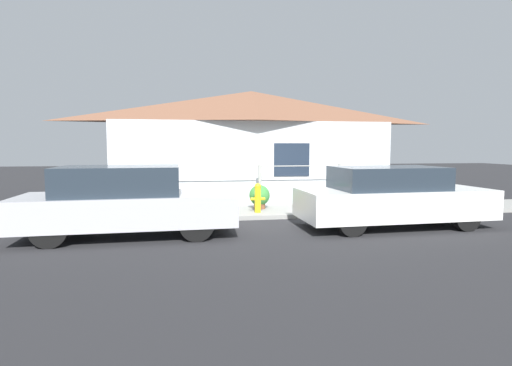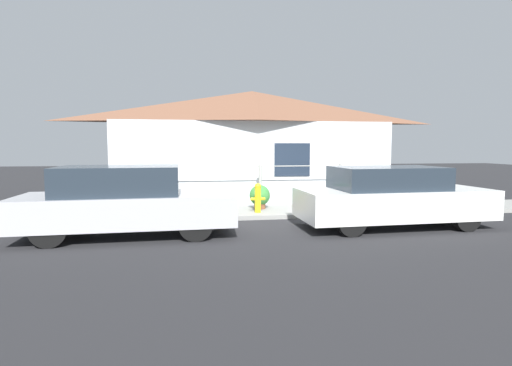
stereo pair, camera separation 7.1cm
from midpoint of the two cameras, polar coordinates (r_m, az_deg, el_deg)
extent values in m
plane|color=#262628|center=(10.02, 2.31, -5.26)|extent=(60.00, 60.00, 0.00)
cube|color=gray|center=(10.86, 1.42, -4.15)|extent=(24.00, 1.75, 0.11)
cube|color=silver|center=(12.02, 0.31, 2.71)|extent=(8.56, 0.12, 2.59)
cube|color=#1E2838|center=(12.16, 5.36, 3.33)|extent=(1.10, 0.04, 1.00)
pyramid|color=brown|center=(13.10, -0.42, 10.80)|extent=(8.96, 2.20, 1.01)
cylinder|color=#999993|center=(11.33, -11.27, -0.52)|extent=(0.10, 0.10, 1.20)
cylinder|color=#999993|center=(11.48, 0.78, -0.34)|extent=(0.10, 0.10, 1.20)
cylinder|color=#999993|center=(12.11, 12.05, -0.17)|extent=(0.10, 0.10, 1.20)
cylinder|color=#999993|center=(11.44, 0.79, 2.40)|extent=(4.80, 0.03, 0.03)
cube|color=#B7B7BC|center=(8.52, -17.49, -3.58)|extent=(4.30, 1.80, 0.61)
cube|color=#232D38|center=(8.48, -18.74, 0.36)|extent=(2.39, 1.54, 0.57)
cylinder|color=black|center=(9.20, -8.74, -4.16)|extent=(0.67, 0.22, 0.66)
cylinder|color=black|center=(7.81, -8.36, -5.84)|extent=(0.67, 0.22, 0.66)
cylinder|color=black|center=(9.48, -24.91, -4.31)|extent=(0.67, 0.22, 0.66)
cylinder|color=black|center=(8.14, -27.33, -5.92)|extent=(0.67, 0.22, 0.66)
cube|color=white|center=(9.54, 19.26, -2.75)|extent=(4.33, 1.78, 0.65)
cube|color=#232D38|center=(9.40, 18.46, 0.68)|extent=(2.40, 1.52, 0.50)
cylinder|color=black|center=(10.86, 23.44, -3.27)|extent=(0.61, 0.22, 0.60)
cylinder|color=black|center=(9.76, 28.05, -4.37)|extent=(0.61, 0.22, 0.60)
cylinder|color=black|center=(9.62, 10.26, -3.96)|extent=(0.61, 0.22, 0.60)
cylinder|color=black|center=(8.36, 13.72, -5.42)|extent=(0.61, 0.22, 0.60)
cylinder|color=yellow|center=(10.38, 0.45, -2.46)|extent=(0.16, 0.16, 0.65)
sphere|color=yellow|center=(10.34, 0.45, -0.49)|extent=(0.17, 0.17, 0.17)
cylinder|color=yellow|center=(10.36, -0.19, -2.30)|extent=(0.15, 0.07, 0.07)
cylinder|color=yellow|center=(10.40, 1.09, -2.27)|extent=(0.15, 0.07, 0.07)
cylinder|color=brown|center=(11.08, 0.72, -3.27)|extent=(0.32, 0.32, 0.16)
sphere|color=#387F38|center=(11.04, 0.72, -1.77)|extent=(0.57, 0.57, 0.57)
camera|label=1|loc=(0.04, -89.80, 0.02)|focal=28.00mm
camera|label=2|loc=(0.04, 90.20, -0.02)|focal=28.00mm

